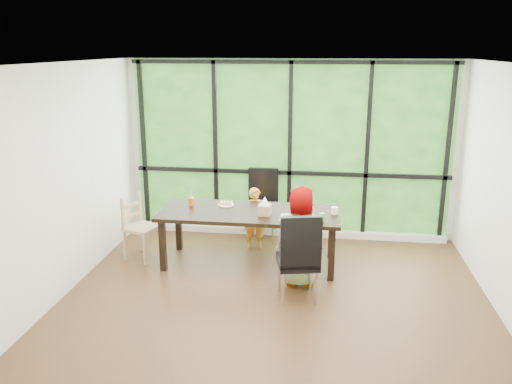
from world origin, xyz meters
TOP-DOWN VIEW (x-y plane):
  - ground at (0.00, 0.00)m, footprint 5.00×5.00m
  - back_wall at (0.00, 2.25)m, footprint 5.00×0.00m
  - foliage_backdrop at (0.00, 2.23)m, footprint 4.80×0.02m
  - window_mullions at (0.00, 2.19)m, footprint 4.80×0.06m
  - window_sill at (0.00, 2.15)m, footprint 4.80×0.12m
  - dining_table at (-0.44, 0.97)m, footprint 2.43×1.04m
  - chair_window_leather at (-0.39, 1.92)m, footprint 0.46×0.46m
  - chair_interior_leather at (0.26, 0.05)m, footprint 0.55×0.55m
  - chair_end_beech at (-1.95, 0.97)m, footprint 0.51×0.53m
  - child_toddler at (-0.44, 1.55)m, footprint 0.37×0.29m
  - child_older at (0.27, 0.44)m, footprint 0.64×0.45m
  - placemat at (0.21, 0.78)m, footprint 0.44×0.32m
  - plate_far at (-0.80, 1.20)m, footprint 0.22×0.22m
  - plate_near at (0.22, 0.78)m, footprint 0.22×0.22m
  - orange_cup at (-1.28, 1.14)m, footprint 0.07×0.07m
  - green_cup at (0.52, 0.69)m, footprint 0.07×0.07m
  - white_mug at (0.68, 1.01)m, footprint 0.09×0.09m
  - tissue_box at (-0.22, 0.85)m, footprint 0.16×0.16m
  - crepe_rolls_far at (-0.80, 1.20)m, footprint 0.20×0.12m
  - crepe_rolls_near at (0.22, 0.78)m, footprint 0.15×0.12m
  - straw_white at (-1.28, 1.14)m, footprint 0.01×0.04m
  - straw_pink at (0.52, 0.69)m, footprint 0.01×0.04m
  - tissue at (-0.22, 0.85)m, footprint 0.12×0.12m

SIDE VIEW (x-z plane):
  - ground at x=0.00m, z-range 0.00..0.00m
  - window_sill at x=0.00m, z-range 0.00..0.10m
  - dining_table at x=-0.44m, z-range 0.00..0.75m
  - chair_end_beech at x=-1.95m, z-range 0.00..0.90m
  - child_toddler at x=-0.44m, z-range 0.00..0.91m
  - chair_window_leather at x=-0.39m, z-range 0.00..1.08m
  - chair_interior_leather at x=0.26m, z-range 0.00..1.08m
  - child_older at x=0.27m, z-range 0.00..1.25m
  - placemat at x=0.21m, z-range 0.75..0.76m
  - plate_near at x=0.22m, z-range 0.75..0.76m
  - plate_far at x=-0.80m, z-range 0.75..0.76m
  - crepe_rolls_near at x=0.22m, z-range 0.76..0.80m
  - crepe_rolls_far at x=-0.80m, z-range 0.76..0.80m
  - white_mug at x=0.68m, z-range 0.75..0.84m
  - green_cup at x=0.52m, z-range 0.75..0.86m
  - orange_cup at x=-1.28m, z-range 0.75..0.86m
  - tissue_box at x=-0.22m, z-range 0.75..0.89m
  - straw_pink at x=0.52m, z-range 0.80..1.00m
  - straw_white at x=-1.28m, z-range 0.80..1.00m
  - tissue at x=-0.22m, z-range 0.89..1.00m
  - back_wall at x=0.00m, z-range -1.15..3.85m
  - foliage_backdrop at x=0.00m, z-range 0.03..2.67m
  - window_mullions at x=0.00m, z-range 0.03..2.67m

